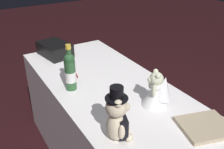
{
  "coord_description": "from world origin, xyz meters",
  "views": [
    {
      "loc": [
        -1.32,
        0.79,
        1.61
      ],
      "look_at": [
        0.0,
        0.0,
        0.82
      ],
      "focal_mm": 42.19,
      "sensor_mm": 36.0,
      "label": 1
    }
  ],
  "objects_px": {
    "gift_case_black": "(55,49)",
    "signing_pen": "(76,74)",
    "champagne_bottle": "(70,71)",
    "teddy_bear_groom": "(118,118)",
    "teddy_bear_bride": "(158,90)",
    "guestbook": "(205,127)"
  },
  "relations": [
    {
      "from": "gift_case_black",
      "to": "signing_pen",
      "type": "bearing_deg",
      "value": -179.19
    },
    {
      "from": "champagne_bottle",
      "to": "signing_pen",
      "type": "height_order",
      "value": "champagne_bottle"
    },
    {
      "from": "champagne_bottle",
      "to": "teddy_bear_groom",
      "type": "bearing_deg",
      "value": -179.74
    },
    {
      "from": "teddy_bear_bride",
      "to": "guestbook",
      "type": "bearing_deg",
      "value": -166.61
    },
    {
      "from": "teddy_bear_groom",
      "to": "guestbook",
      "type": "bearing_deg",
      "value": -111.2
    },
    {
      "from": "champagne_bottle",
      "to": "signing_pen",
      "type": "relative_size",
      "value": 2.07
    },
    {
      "from": "teddy_bear_groom",
      "to": "signing_pen",
      "type": "distance_m",
      "value": 0.78
    },
    {
      "from": "gift_case_black",
      "to": "guestbook",
      "type": "xyz_separation_m",
      "value": [
        -1.35,
        -0.33,
        -0.04
      ]
    },
    {
      "from": "teddy_bear_groom",
      "to": "gift_case_black",
      "type": "xyz_separation_m",
      "value": [
        1.18,
        -0.1,
        -0.07
      ]
    },
    {
      "from": "guestbook",
      "to": "teddy_bear_groom",
      "type": "bearing_deg",
      "value": 84.74
    },
    {
      "from": "champagne_bottle",
      "to": "gift_case_black",
      "type": "relative_size",
      "value": 0.95
    },
    {
      "from": "signing_pen",
      "to": "gift_case_black",
      "type": "xyz_separation_m",
      "value": [
        0.42,
        0.01,
        0.05
      ]
    },
    {
      "from": "champagne_bottle",
      "to": "gift_case_black",
      "type": "distance_m",
      "value": 0.62
    },
    {
      "from": "teddy_bear_bride",
      "to": "champagne_bottle",
      "type": "relative_size",
      "value": 0.71
    },
    {
      "from": "champagne_bottle",
      "to": "gift_case_black",
      "type": "xyz_separation_m",
      "value": [
        0.6,
        -0.11,
        -0.08
      ]
    },
    {
      "from": "champagne_bottle",
      "to": "guestbook",
      "type": "xyz_separation_m",
      "value": [
        -0.75,
        -0.44,
        -0.12
      ]
    },
    {
      "from": "guestbook",
      "to": "gift_case_black",
      "type": "bearing_deg",
      "value": 29.84
    },
    {
      "from": "champagne_bottle",
      "to": "guestbook",
      "type": "height_order",
      "value": "champagne_bottle"
    },
    {
      "from": "teddy_bear_groom",
      "to": "teddy_bear_bride",
      "type": "relative_size",
      "value": 1.33
    },
    {
      "from": "teddy_bear_groom",
      "to": "teddy_bear_bride",
      "type": "xyz_separation_m",
      "value": [
        0.14,
        -0.36,
        -0.03
      ]
    },
    {
      "from": "signing_pen",
      "to": "teddy_bear_bride",
      "type": "bearing_deg",
      "value": -157.68
    },
    {
      "from": "gift_case_black",
      "to": "champagne_bottle",
      "type": "bearing_deg",
      "value": 169.9
    }
  ]
}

